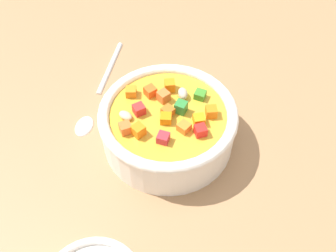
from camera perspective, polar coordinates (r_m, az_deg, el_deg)
The scene contains 3 objects.
ground_plane at distance 50.53cm, azimuth -0.00°, elevation -2.76°, with size 140.00×140.00×2.00cm, color #9E754F.
soup_bowl_main at distance 47.23cm, azimuth -0.00°, elevation 0.23°, with size 16.67×16.67×6.61cm.
spoon at distance 55.14cm, azimuth -10.49°, elevation 4.43°, with size 9.57×17.72×0.96cm.
Camera 1 is at (-7.19, -29.01, 39.74)cm, focal length 41.40 mm.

